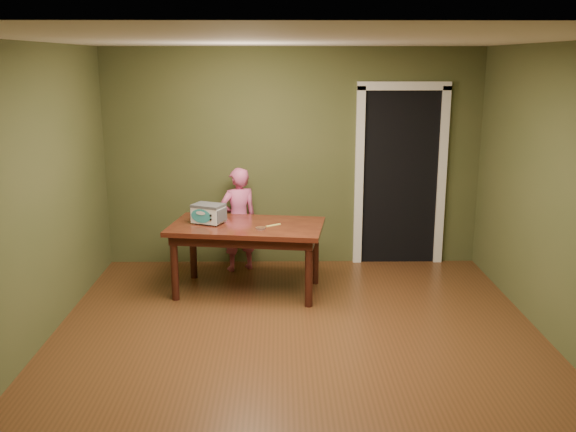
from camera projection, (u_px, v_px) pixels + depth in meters
The scene contains 8 objects.
floor at pixel (298, 349), 5.57m from camera, with size 5.00×5.00×0.00m, color #563018.
room_shell at pixel (299, 154), 5.16m from camera, with size 4.52×5.02×2.61m.
doorway at pixel (396, 174), 8.03m from camera, with size 1.10×0.66×2.25m.
dining_table at pixel (247, 233), 6.81m from camera, with size 1.71×1.12×0.75m.
toy_oven at pixel (208, 213), 6.81m from camera, with size 0.39×0.33×0.21m.
baking_pan at pixel (261, 228), 6.59m from camera, with size 0.10×0.10×0.02m.
spatula at pixel (273, 225), 6.74m from camera, with size 0.18×0.03×0.01m, color #DED660.
child at pixel (239, 219), 7.55m from camera, with size 0.45×0.30×1.23m, color #D8588E.
Camera 1 is at (-0.15, -5.13, 2.45)m, focal length 40.00 mm.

